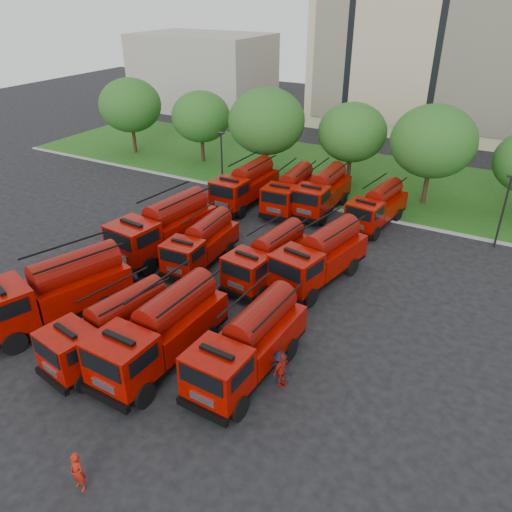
{
  "coord_description": "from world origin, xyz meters",
  "views": [
    {
      "loc": [
        12.37,
        -17.28,
        15.81
      ],
      "look_at": [
        -0.07,
        5.23,
        1.8
      ],
      "focal_mm": 35.0,
      "sensor_mm": 36.0,
      "label": 1
    }
  ],
  "objects_px": {
    "fire_truck_1": "(111,327)",
    "fire_truck_11": "(377,207)",
    "fire_truck_9": "(291,190)",
    "firefighter_2": "(281,385)",
    "fire_truck_7": "(320,256)",
    "fire_truck_5": "(202,243)",
    "firefighter_0": "(82,487)",
    "fire_truck_10": "(322,191)",
    "firefighter_4": "(137,298)",
    "firefighter_5": "(290,324)",
    "fire_truck_0": "(56,290)",
    "firefighter_3": "(280,382)",
    "fire_truck_6": "(268,257)",
    "fire_truck_3": "(249,344)",
    "fire_truck_4": "(164,227)",
    "fire_truck_8": "(246,185)",
    "firefighter_1": "(107,392)",
    "fire_truck_2": "(161,331)"
  },
  "relations": [
    {
      "from": "fire_truck_4",
      "to": "fire_truck_8",
      "type": "xyz_separation_m",
      "value": [
        0.52,
        9.82,
        -0.17
      ]
    },
    {
      "from": "fire_truck_4",
      "to": "fire_truck_6",
      "type": "bearing_deg",
      "value": 8.21
    },
    {
      "from": "fire_truck_1",
      "to": "firefighter_1",
      "type": "distance_m",
      "value": 3.11
    },
    {
      "from": "firefighter_0",
      "to": "firefighter_2",
      "type": "height_order",
      "value": "firefighter_2"
    },
    {
      "from": "firefighter_2",
      "to": "firefighter_4",
      "type": "relative_size",
      "value": 1.11
    },
    {
      "from": "fire_truck_3",
      "to": "fire_truck_11",
      "type": "distance_m",
      "value": 18.6
    },
    {
      "from": "firefighter_4",
      "to": "fire_truck_7",
      "type": "bearing_deg",
      "value": -123.99
    },
    {
      "from": "fire_truck_3",
      "to": "fire_truck_9",
      "type": "xyz_separation_m",
      "value": [
        -6.6,
        18.29,
        -0.08
      ]
    },
    {
      "from": "fire_truck_9",
      "to": "firefighter_4",
      "type": "height_order",
      "value": "fire_truck_9"
    },
    {
      "from": "fire_truck_8",
      "to": "fire_truck_10",
      "type": "relative_size",
      "value": 1.03
    },
    {
      "from": "fire_truck_4",
      "to": "fire_truck_10",
      "type": "height_order",
      "value": "fire_truck_4"
    },
    {
      "from": "fire_truck_3",
      "to": "fire_truck_8",
      "type": "distance_m",
      "value": 20.2
    },
    {
      "from": "fire_truck_6",
      "to": "firefighter_1",
      "type": "bearing_deg",
      "value": -91.73
    },
    {
      "from": "fire_truck_3",
      "to": "fire_truck_4",
      "type": "height_order",
      "value": "fire_truck_4"
    },
    {
      "from": "fire_truck_0",
      "to": "firefighter_2",
      "type": "bearing_deg",
      "value": 24.05
    },
    {
      "from": "fire_truck_1",
      "to": "firefighter_0",
      "type": "height_order",
      "value": "fire_truck_1"
    },
    {
      "from": "fire_truck_7",
      "to": "firefighter_5",
      "type": "height_order",
      "value": "fire_truck_7"
    },
    {
      "from": "fire_truck_1",
      "to": "fire_truck_11",
      "type": "relative_size",
      "value": 1.04
    },
    {
      "from": "firefighter_3",
      "to": "fire_truck_6",
      "type": "bearing_deg",
      "value": -57.26
    },
    {
      "from": "fire_truck_11",
      "to": "firefighter_3",
      "type": "xyz_separation_m",
      "value": [
        1.27,
        -18.54,
        -1.48
      ]
    },
    {
      "from": "fire_truck_1",
      "to": "fire_truck_11",
      "type": "height_order",
      "value": "fire_truck_1"
    },
    {
      "from": "fire_truck_7",
      "to": "fire_truck_0",
      "type": "bearing_deg",
      "value": -124.32
    },
    {
      "from": "fire_truck_5",
      "to": "fire_truck_9",
      "type": "height_order",
      "value": "fire_truck_9"
    },
    {
      "from": "firefighter_5",
      "to": "fire_truck_0",
      "type": "bearing_deg",
      "value": 28.92
    },
    {
      "from": "fire_truck_1",
      "to": "fire_truck_7",
      "type": "bearing_deg",
      "value": 71.53
    },
    {
      "from": "fire_truck_9",
      "to": "firefighter_5",
      "type": "xyz_separation_m",
      "value": [
        6.69,
        -14.03,
        -1.56
      ]
    },
    {
      "from": "fire_truck_8",
      "to": "firefighter_0",
      "type": "bearing_deg",
      "value": -71.28
    },
    {
      "from": "fire_truck_7",
      "to": "firefighter_3",
      "type": "height_order",
      "value": "fire_truck_7"
    },
    {
      "from": "fire_truck_9",
      "to": "firefighter_0",
      "type": "distance_m",
      "value": 26.87
    },
    {
      "from": "fire_truck_8",
      "to": "firefighter_0",
      "type": "relative_size",
      "value": 4.37
    },
    {
      "from": "fire_truck_9",
      "to": "firefighter_2",
      "type": "height_order",
      "value": "fire_truck_9"
    },
    {
      "from": "firefighter_3",
      "to": "fire_truck_3",
      "type": "bearing_deg",
      "value": 3.68
    },
    {
      "from": "fire_truck_5",
      "to": "fire_truck_7",
      "type": "xyz_separation_m",
      "value": [
        7.36,
        1.64,
        0.21
      ]
    },
    {
      "from": "fire_truck_7",
      "to": "fire_truck_10",
      "type": "relative_size",
      "value": 1.08
    },
    {
      "from": "fire_truck_5",
      "to": "firefighter_4",
      "type": "xyz_separation_m",
      "value": [
        -0.97,
        -5.26,
        -1.46
      ]
    },
    {
      "from": "fire_truck_5",
      "to": "fire_truck_10",
      "type": "xyz_separation_m",
      "value": [
        3.42,
        11.66,
        0.16
      ]
    },
    {
      "from": "fire_truck_11",
      "to": "firefighter_5",
      "type": "distance_m",
      "value": 14.41
    },
    {
      "from": "fire_truck_6",
      "to": "fire_truck_11",
      "type": "bearing_deg",
      "value": 78.86
    },
    {
      "from": "firefighter_5",
      "to": "firefighter_0",
      "type": "bearing_deg",
      "value": 81.86
    },
    {
      "from": "fire_truck_11",
      "to": "firefighter_4",
      "type": "relative_size",
      "value": 4.27
    },
    {
      "from": "fire_truck_2",
      "to": "fire_truck_4",
      "type": "distance_m",
      "value": 11.12
    },
    {
      "from": "fire_truck_7",
      "to": "fire_truck_11",
      "type": "relative_size",
      "value": 1.13
    },
    {
      "from": "fire_truck_1",
      "to": "fire_truck_4",
      "type": "bearing_deg",
      "value": 124.4
    },
    {
      "from": "fire_truck_0",
      "to": "fire_truck_9",
      "type": "bearing_deg",
      "value": 96.45
    },
    {
      "from": "fire_truck_11",
      "to": "firefighter_2",
      "type": "distance_m",
      "value": 18.77
    },
    {
      "from": "fire_truck_8",
      "to": "firefighter_3",
      "type": "height_order",
      "value": "fire_truck_8"
    },
    {
      "from": "fire_truck_7",
      "to": "fire_truck_5",
      "type": "bearing_deg",
      "value": -156.19
    },
    {
      "from": "fire_truck_10",
      "to": "firefighter_2",
      "type": "height_order",
      "value": "fire_truck_10"
    },
    {
      "from": "fire_truck_1",
      "to": "firefighter_4",
      "type": "relative_size",
      "value": 4.44
    },
    {
      "from": "fire_truck_1",
      "to": "firefighter_0",
      "type": "bearing_deg",
      "value": -46.24
    }
  ]
}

